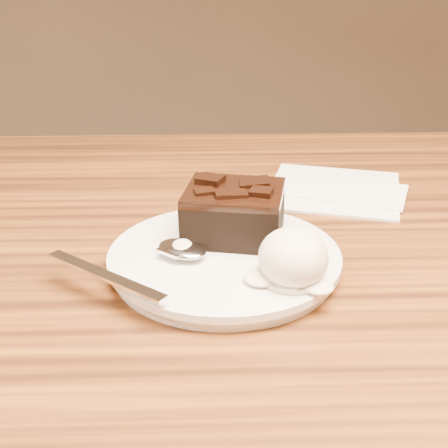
{
  "coord_description": "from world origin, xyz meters",
  "views": [
    {
      "loc": [
        -0.08,
        -0.5,
        1.02
      ],
      "look_at": [
        -0.06,
        -0.01,
        0.79
      ],
      "focal_mm": 48.75,
      "sensor_mm": 36.0,
      "label": 1
    }
  ],
  "objects_px": {
    "plate": "(224,261)",
    "spoon": "(182,251)",
    "napkin": "(334,189)",
    "ice_cream_scoop": "(293,257)",
    "brownie": "(234,216)"
  },
  "relations": [
    {
      "from": "spoon",
      "to": "plate",
      "type": "bearing_deg",
      "value": -42.52
    },
    {
      "from": "spoon",
      "to": "napkin",
      "type": "distance_m",
      "value": 0.26
    },
    {
      "from": "plate",
      "to": "ice_cream_scoop",
      "type": "xyz_separation_m",
      "value": [
        0.05,
        -0.05,
        0.03
      ]
    },
    {
      "from": "brownie",
      "to": "ice_cream_scoop",
      "type": "distance_m",
      "value": 0.09
    },
    {
      "from": "napkin",
      "to": "ice_cream_scoop",
      "type": "bearing_deg",
      "value": -109.38
    },
    {
      "from": "ice_cream_scoop",
      "to": "spoon",
      "type": "xyz_separation_m",
      "value": [
        -0.09,
        0.04,
        -0.01
      ]
    },
    {
      "from": "brownie",
      "to": "napkin",
      "type": "bearing_deg",
      "value": 50.08
    },
    {
      "from": "plate",
      "to": "ice_cream_scoop",
      "type": "distance_m",
      "value": 0.08
    },
    {
      "from": "ice_cream_scoop",
      "to": "napkin",
      "type": "xyz_separation_m",
      "value": [
        0.08,
        0.23,
        -0.03
      ]
    },
    {
      "from": "ice_cream_scoop",
      "to": "spoon",
      "type": "bearing_deg",
      "value": 154.91
    },
    {
      "from": "spoon",
      "to": "napkin",
      "type": "xyz_separation_m",
      "value": [
        0.17,
        0.19,
        -0.02
      ]
    },
    {
      "from": "plate",
      "to": "ice_cream_scoop",
      "type": "bearing_deg",
      "value": -42.06
    },
    {
      "from": "plate",
      "to": "spoon",
      "type": "xyz_separation_m",
      "value": [
        -0.04,
        -0.01,
        0.01
      ]
    },
    {
      "from": "brownie",
      "to": "spoon",
      "type": "xyz_separation_m",
      "value": [
        -0.05,
        -0.04,
        -0.01
      ]
    },
    {
      "from": "brownie",
      "to": "ice_cream_scoop",
      "type": "xyz_separation_m",
      "value": [
        0.04,
        -0.08,
        -0.0
      ]
    }
  ]
}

